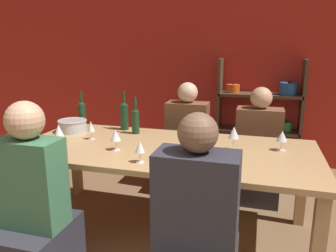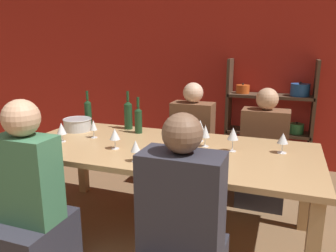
{
  "view_description": "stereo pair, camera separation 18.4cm",
  "coord_description": "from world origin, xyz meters",
  "px_view_note": "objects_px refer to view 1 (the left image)",
  "views": [
    {
      "loc": [
        0.63,
        -0.58,
        1.53
      ],
      "look_at": [
        -0.09,
        1.9,
        0.9
      ],
      "focal_mm": 35.0,
      "sensor_mm": 36.0,
      "label": 1
    },
    {
      "loc": [
        0.8,
        -0.52,
        1.53
      ],
      "look_at": [
        -0.09,
        1.9,
        0.9
      ],
      "focal_mm": 35.0,
      "sensor_mm": 36.0,
      "label": 2
    }
  ],
  "objects_px": {
    "wine_glass_white_b": "(206,131)",
    "person_far_a": "(187,152)",
    "wine_bottle_green": "(136,120)",
    "wine_glass_red_a": "(116,136)",
    "wine_bottle_dark": "(82,113)",
    "wine_glass_red_d": "(34,141)",
    "cell_phone": "(200,156)",
    "wine_glass_red_e": "(59,131)",
    "wine_glass_white_a": "(234,133)",
    "person_far_b": "(257,159)",
    "wine_glass_empty_a": "(282,137)",
    "person_near_b": "(36,221)",
    "wine_bottle_amber": "(124,115)",
    "wine_glass_white_d": "(199,126)",
    "wine_glass_white_c": "(91,127)",
    "wine_glass_red_b": "(140,147)",
    "wine_glass_red_c": "(26,135)",
    "mixing_bowl": "(73,126)",
    "dining_table": "(165,156)",
    "shelf_unit": "(260,124)"
  },
  "relations": [
    {
      "from": "dining_table",
      "to": "wine_glass_red_d",
      "type": "xyz_separation_m",
      "value": [
        -0.85,
        -0.46,
        0.19
      ]
    },
    {
      "from": "person_near_b",
      "to": "wine_bottle_amber",
      "type": "bearing_deg",
      "value": 86.53
    },
    {
      "from": "wine_bottle_green",
      "to": "wine_glass_red_d",
      "type": "relative_size",
      "value": 2.16
    },
    {
      "from": "wine_glass_red_e",
      "to": "wine_bottle_amber",
      "type": "bearing_deg",
      "value": 61.17
    },
    {
      "from": "wine_glass_white_b",
      "to": "wine_glass_white_c",
      "type": "height_order",
      "value": "wine_glass_white_b"
    },
    {
      "from": "wine_glass_red_a",
      "to": "wine_glass_red_b",
      "type": "distance_m",
      "value": 0.35
    },
    {
      "from": "dining_table",
      "to": "wine_glass_red_d",
      "type": "bearing_deg",
      "value": -151.77
    },
    {
      "from": "wine_glass_empty_a",
      "to": "person_far_a",
      "type": "height_order",
      "value": "person_far_a"
    },
    {
      "from": "wine_glass_white_b",
      "to": "cell_phone",
      "type": "relative_size",
      "value": 1.06
    },
    {
      "from": "wine_glass_white_d",
      "to": "wine_glass_red_b",
      "type": "bearing_deg",
      "value": -114.35
    },
    {
      "from": "wine_bottle_green",
      "to": "wine_glass_red_a",
      "type": "distance_m",
      "value": 0.5
    },
    {
      "from": "shelf_unit",
      "to": "wine_bottle_dark",
      "type": "relative_size",
      "value": 3.98
    },
    {
      "from": "wine_glass_white_a",
      "to": "person_far_b",
      "type": "xyz_separation_m",
      "value": [
        0.18,
        0.83,
        -0.48
      ]
    },
    {
      "from": "wine_glass_red_e",
      "to": "person_far_a",
      "type": "xyz_separation_m",
      "value": [
        0.83,
        1.05,
        -0.44
      ]
    },
    {
      "from": "shelf_unit",
      "to": "wine_glass_white_d",
      "type": "bearing_deg",
      "value": -107.43
    },
    {
      "from": "wine_glass_empty_a",
      "to": "shelf_unit",
      "type": "bearing_deg",
      "value": 95.7
    },
    {
      "from": "wine_glass_red_e",
      "to": "cell_phone",
      "type": "xyz_separation_m",
      "value": [
        1.16,
        0.01,
        -0.1
      ]
    },
    {
      "from": "wine_bottle_dark",
      "to": "wine_glass_red_d",
      "type": "relative_size",
      "value": 2.24
    },
    {
      "from": "mixing_bowl",
      "to": "wine_glass_red_d",
      "type": "bearing_deg",
      "value": -81.08
    },
    {
      "from": "wine_glass_red_b",
      "to": "wine_glass_white_c",
      "type": "bearing_deg",
      "value": 145.07
    },
    {
      "from": "wine_glass_empty_a",
      "to": "wine_glass_white_a",
      "type": "xyz_separation_m",
      "value": [
        -0.36,
        -0.09,
        0.02
      ]
    },
    {
      "from": "wine_glass_red_a",
      "to": "wine_glass_white_d",
      "type": "relative_size",
      "value": 0.88
    },
    {
      "from": "wine_glass_red_c",
      "to": "wine_bottle_amber",
      "type": "bearing_deg",
      "value": 59.2
    },
    {
      "from": "wine_glass_red_d",
      "to": "wine_glass_empty_a",
      "type": "bearing_deg",
      "value": 19.88
    },
    {
      "from": "wine_glass_white_d",
      "to": "person_far_a",
      "type": "bearing_deg",
      "value": 111.07
    },
    {
      "from": "mixing_bowl",
      "to": "wine_glass_red_a",
      "type": "bearing_deg",
      "value": -31.99
    },
    {
      "from": "wine_glass_white_c",
      "to": "wine_glass_red_c",
      "type": "bearing_deg",
      "value": -129.41
    },
    {
      "from": "person_far_b",
      "to": "wine_glass_red_e",
      "type": "bearing_deg",
      "value": 34.08
    },
    {
      "from": "shelf_unit",
      "to": "dining_table",
      "type": "relative_size",
      "value": 0.58
    },
    {
      "from": "wine_glass_empty_a",
      "to": "wine_glass_white_d",
      "type": "xyz_separation_m",
      "value": [
        -0.66,
        0.09,
        0.02
      ]
    },
    {
      "from": "wine_glass_white_b",
      "to": "wine_glass_red_d",
      "type": "relative_size",
      "value": 1.14
    },
    {
      "from": "dining_table",
      "to": "wine_glass_white_a",
      "type": "relative_size",
      "value": 12.65
    },
    {
      "from": "wine_glass_white_b",
      "to": "person_far_a",
      "type": "height_order",
      "value": "person_far_a"
    },
    {
      "from": "wine_bottle_dark",
      "to": "wine_glass_white_a",
      "type": "relative_size",
      "value": 1.86
    },
    {
      "from": "person_far_a",
      "to": "wine_bottle_amber",
      "type": "bearing_deg",
      "value": 42.38
    },
    {
      "from": "dining_table",
      "to": "wine_glass_red_b",
      "type": "relative_size",
      "value": 15.34
    },
    {
      "from": "wine_bottle_amber",
      "to": "wine_glass_red_b",
      "type": "distance_m",
      "value": 0.94
    },
    {
      "from": "wine_glass_red_a",
      "to": "wine_bottle_amber",
      "type": "bearing_deg",
      "value": 107.46
    },
    {
      "from": "wine_glass_empty_a",
      "to": "wine_glass_white_a",
      "type": "bearing_deg",
      "value": -166.07
    },
    {
      "from": "wine_glass_red_b",
      "to": "wine_glass_red_e",
      "type": "height_order",
      "value": "wine_glass_red_e"
    },
    {
      "from": "wine_bottle_green",
      "to": "wine_bottle_dark",
      "type": "bearing_deg",
      "value": 168.81
    },
    {
      "from": "wine_glass_white_d",
      "to": "dining_table",
      "type": "bearing_deg",
      "value": -130.73
    },
    {
      "from": "cell_phone",
      "to": "wine_glass_red_e",
      "type": "bearing_deg",
      "value": -179.42
    },
    {
      "from": "wine_bottle_green",
      "to": "person_far_a",
      "type": "xyz_separation_m",
      "value": [
        0.35,
        0.57,
        -0.46
      ]
    },
    {
      "from": "wine_glass_white_a",
      "to": "person_near_b",
      "type": "relative_size",
      "value": 0.15
    },
    {
      "from": "wine_glass_red_c",
      "to": "mixing_bowl",
      "type": "bearing_deg",
      "value": 85.72
    },
    {
      "from": "mixing_bowl",
      "to": "wine_glass_red_e",
      "type": "xyz_separation_m",
      "value": [
        0.1,
        -0.37,
        0.05
      ]
    },
    {
      "from": "wine_glass_red_c",
      "to": "wine_glass_white_c",
      "type": "xyz_separation_m",
      "value": [
        0.33,
        0.4,
        -0.01
      ]
    },
    {
      "from": "wine_bottle_amber",
      "to": "wine_glass_white_d",
      "type": "xyz_separation_m",
      "value": [
        0.76,
        -0.17,
        -0.01
      ]
    },
    {
      "from": "wine_glass_white_a",
      "to": "cell_phone",
      "type": "bearing_deg",
      "value": -134.81
    }
  ]
}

